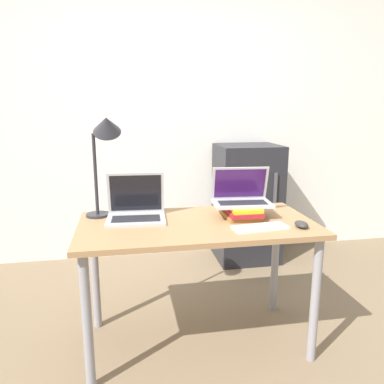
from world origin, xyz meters
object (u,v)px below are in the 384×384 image
laptop_left (136,210)px  laptop_on_books (241,197)px  book_stack (242,211)px  wireless_keyboard (260,227)px  mini_fridge (247,203)px  mouse (301,224)px  desk_lamp (105,137)px

laptop_left → laptop_on_books: (0.63, -0.05, 0.07)m
book_stack → wireless_keyboard: book_stack is taller
mini_fridge → mouse: bearing=-96.6°
book_stack → mini_fridge: bearing=69.8°
wireless_keyboard → desk_lamp: (-0.82, 0.37, 0.47)m
mini_fridge → desk_lamp: bearing=-140.1°
book_stack → mouse: 0.36m
book_stack → desk_lamp: 0.91m
laptop_left → mini_fridge: (1.05, 1.08, -0.28)m
laptop_left → book_stack: size_ratio=1.31×
mouse → laptop_on_books: bearing=133.0°
laptop_left → wireless_keyboard: 0.73m
desk_lamp → mini_fridge: desk_lamp is taller
book_stack → laptop_on_books: (0.00, 0.03, 0.08)m
book_stack → wireless_keyboard: bearing=-81.4°
wireless_keyboard → mouse: (0.23, -0.02, 0.01)m
book_stack → laptop_on_books: laptop_on_books is taller
wireless_keyboard → mini_fridge: 1.46m
book_stack → laptop_left: bearing=173.0°
wireless_keyboard → laptop_on_books: bearing=96.7°
laptop_left → desk_lamp: (-0.16, 0.07, 0.42)m
wireless_keyboard → book_stack: bearing=98.6°
mouse → desk_lamp: bearing=159.3°
laptop_left → laptop_on_books: bearing=-4.4°
laptop_left → mini_fridge: 1.53m
laptop_on_books → mouse: 0.39m
book_stack → wireless_keyboard: 0.23m
mouse → mini_fridge: (0.16, 1.41, -0.25)m
laptop_left → wireless_keyboard: size_ratio=1.13×
mini_fridge → wireless_keyboard: bearing=-105.8°
wireless_keyboard → mouse: 0.23m
wireless_keyboard → mouse: bearing=-5.5°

